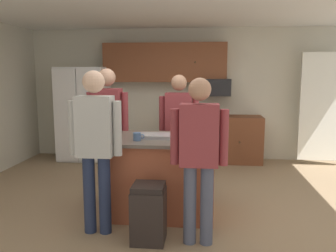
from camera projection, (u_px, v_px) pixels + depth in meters
The scene contains 20 objects.
floor at pixel (172, 206), 4.63m from camera, with size 7.04×7.04×0.00m, color #937A5B.
back_wall at pixel (186, 94), 7.19m from camera, with size 6.40×0.10×2.60m, color beige.
french_door_window_panel at pixel (325, 107), 6.55m from camera, with size 0.90×0.06×2.00m, color white.
cabinet_run_upper at pixel (165, 63), 6.94m from camera, with size 2.40×0.38×0.75m.
cabinet_run_lower at pixel (215, 139), 6.94m from camera, with size 1.80×0.63×0.90m.
refrigerator at pixel (84, 114), 7.05m from camera, with size 0.94×0.76×1.83m.
microwave_over_range at pixel (216, 87), 6.81m from camera, with size 0.56×0.40×0.32m, color black.
kitchen_island at pixel (165, 175), 4.36m from camera, with size 1.31×0.97×0.95m.
person_guest_right at pixel (108, 124), 4.82m from camera, with size 0.57×0.24×1.79m.
person_guest_left at pixel (199, 150), 3.49m from camera, with size 0.57×0.22×1.68m.
person_guest_by_door at pixel (179, 125), 5.09m from camera, with size 0.57×0.22×1.70m.
person_elder_center at pixel (95, 141), 3.74m from camera, with size 0.57×0.23×1.76m.
tumbler_amber at pixel (191, 133), 4.14m from camera, with size 0.08×0.08×0.16m.
mug_ceramic_white at pixel (206, 131), 4.46m from camera, with size 0.12×0.08×0.09m.
mug_blue_stoneware at pixel (137, 137), 4.08m from camera, with size 0.13×0.09×0.09m.
glass_short_whisky at pixel (202, 132), 4.33m from camera, with size 0.07×0.07×0.13m.
glass_stout_tall at pixel (192, 131), 4.32m from camera, with size 0.06×0.06×0.15m.
glass_pilsner at pixel (200, 136), 4.01m from camera, with size 0.07×0.07×0.13m.
serving_tray at pixel (157, 136), 4.27m from camera, with size 0.44×0.30×0.04m.
trash_bin at pixel (149, 213), 3.64m from camera, with size 0.34×0.34×0.61m.
Camera 1 is at (0.42, -4.40, 1.73)m, focal length 37.90 mm.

